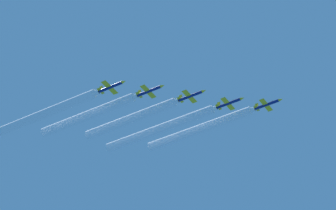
{
  "coord_description": "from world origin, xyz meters",
  "views": [
    {
      "loc": [
        206.91,
        115.2,
        1.73
      ],
      "look_at": [
        0.14,
        -9.73,
        196.4
      ],
      "focal_mm": 87.37,
      "sensor_mm": 36.0,
      "label": 1
    }
  ],
  "objects_px": {
    "jet_second_echelon": "(230,103)",
    "jet_third_echelon": "(191,96)",
    "jet_lead": "(268,104)",
    "jet_fourth_echelon": "(150,91)",
    "jet_fifth_echelon": "(111,87)"
  },
  "relations": [
    {
      "from": "jet_lead",
      "to": "jet_fourth_echelon",
      "type": "xyz_separation_m",
      "value": [
        35.26,
        -31.57,
        -4.76
      ]
    },
    {
      "from": "jet_second_echelon",
      "to": "jet_fourth_echelon",
      "type": "height_order",
      "value": "jet_second_echelon"
    },
    {
      "from": "jet_third_echelon",
      "to": "jet_fifth_echelon",
      "type": "relative_size",
      "value": 1.0
    },
    {
      "from": "jet_lead",
      "to": "jet_second_echelon",
      "type": "xyz_separation_m",
      "value": [
        10.75,
        -11.12,
        -2.15
      ]
    },
    {
      "from": "jet_lead",
      "to": "jet_second_echelon",
      "type": "bearing_deg",
      "value": -45.98
    },
    {
      "from": "jet_lead",
      "to": "jet_fourth_echelon",
      "type": "distance_m",
      "value": 47.57
    },
    {
      "from": "jet_second_echelon",
      "to": "jet_third_echelon",
      "type": "height_order",
      "value": "jet_second_echelon"
    },
    {
      "from": "jet_second_echelon",
      "to": "jet_third_echelon",
      "type": "distance_m",
      "value": 16.0
    },
    {
      "from": "jet_second_echelon",
      "to": "jet_fifth_echelon",
      "type": "height_order",
      "value": "jet_second_echelon"
    },
    {
      "from": "jet_fourth_echelon",
      "to": "jet_fifth_echelon",
      "type": "distance_m",
      "value": 14.77
    },
    {
      "from": "jet_third_echelon",
      "to": "jet_fifth_echelon",
      "type": "bearing_deg",
      "value": -41.91
    },
    {
      "from": "jet_third_echelon",
      "to": "jet_fourth_echelon",
      "type": "bearing_deg",
      "value": -42.83
    },
    {
      "from": "jet_fourth_echelon",
      "to": "jet_third_echelon",
      "type": "bearing_deg",
      "value": 137.17
    },
    {
      "from": "jet_second_echelon",
      "to": "jet_third_echelon",
      "type": "relative_size",
      "value": 1.0
    },
    {
      "from": "jet_lead",
      "to": "jet_second_echelon",
      "type": "relative_size",
      "value": 1.0
    }
  ]
}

